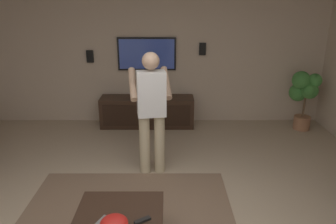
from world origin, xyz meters
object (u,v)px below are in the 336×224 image
object	(u,v)px
media_console	(147,112)
remote_grey	(101,221)
remote_black	(143,220)
tv	(147,54)
potted_plant_tall	(304,93)
bowl	(114,223)
vase_round	(159,91)
person_standing	(151,107)
wall_speaker_right	(90,56)
wall_speaker_left	(203,49)

from	to	relation	value
media_console	remote_grey	distance (m)	3.34
remote_black	remote_grey	size ratio (longest dim) A/B	1.00
tv	remote_black	xyz separation A→B (m)	(-3.56, -0.16, -0.89)
potted_plant_tall	bowl	distance (m)	4.34
remote_black	remote_grey	bearing A→B (deg)	-31.24
bowl	vase_round	size ratio (longest dim) A/B	1.09
person_standing	bowl	bearing A→B (deg)	162.79
tv	bowl	bearing A→B (deg)	-1.21
tv	remote_black	distance (m)	3.67
bowl	wall_speaker_right	xyz separation A→B (m)	(3.66, 0.96, 0.80)
vase_round	tv	bearing A→B (deg)	47.91
vase_round	bowl	bearing A→B (deg)	175.18
remote_grey	wall_speaker_right	size ratio (longest dim) A/B	0.68
person_standing	potted_plant_tall	distance (m)	3.05
tv	media_console	bearing A→B (deg)	0.00
tv	wall_speaker_left	xyz separation A→B (m)	(0.01, -1.01, 0.09)
media_console	wall_speaker_left	distance (m)	1.53
potted_plant_tall	remote_black	bearing A→B (deg)	140.19
person_standing	wall_speaker_right	xyz separation A→B (m)	(1.96, 1.21, 0.32)
media_console	bowl	world-z (taller)	media_console
remote_black	person_standing	bearing A→B (deg)	-123.23
remote_black	vase_round	distance (m)	3.37
media_console	wall_speaker_right	world-z (taller)	wall_speaker_right
bowl	remote_grey	world-z (taller)	bowl
potted_plant_tall	remote_grey	size ratio (longest dim) A/B	7.13
media_console	remote_black	xyz separation A→B (m)	(-3.32, -0.16, 0.14)
media_console	potted_plant_tall	bearing A→B (deg)	86.72
media_console	tv	distance (m)	1.06
remote_black	vase_round	bearing A→B (deg)	-123.86
bowl	wall_speaker_left	world-z (taller)	wall_speaker_left
media_console	tv	xyz separation A→B (m)	(0.24, 0.00, 1.03)
remote_black	vase_round	xyz separation A→B (m)	(3.36, -0.06, 0.25)
potted_plant_tall	wall_speaker_left	distance (m)	1.96
media_console	remote_grey	size ratio (longest dim) A/B	11.33
potted_plant_tall	vase_round	bearing A→B (deg)	85.41
person_standing	wall_speaker_left	distance (m)	2.18
wall_speaker_right	person_standing	bearing A→B (deg)	-148.38
potted_plant_tall	wall_speaker_right	size ratio (longest dim) A/B	4.86
potted_plant_tall	bowl	xyz separation A→B (m)	(-3.25, 2.87, -0.23)
media_console	remote_black	size ratio (longest dim) A/B	11.33
bowl	remote_grey	bearing A→B (deg)	56.50
person_standing	remote_black	world-z (taller)	person_standing
bowl	wall_speaker_right	distance (m)	3.87
remote_black	media_console	bearing A→B (deg)	-120.17
person_standing	remote_grey	size ratio (longest dim) A/B	10.93
person_standing	vase_round	bearing A→B (deg)	-10.65
person_standing	vase_round	xyz separation A→B (m)	(1.75, -0.05, -0.27)
vase_round	wall_speaker_left	bearing A→B (deg)	-75.45
person_standing	remote_grey	distance (m)	1.74
tv	bowl	distance (m)	3.75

